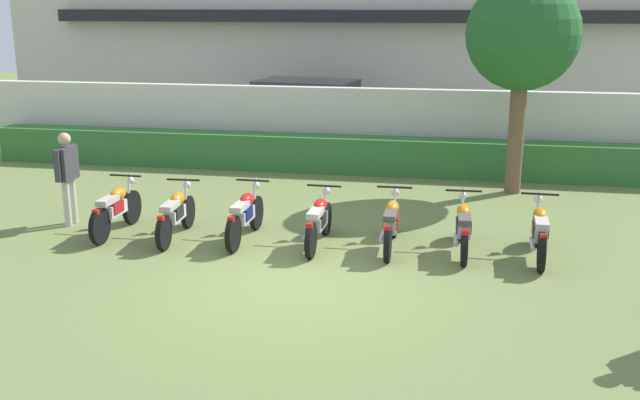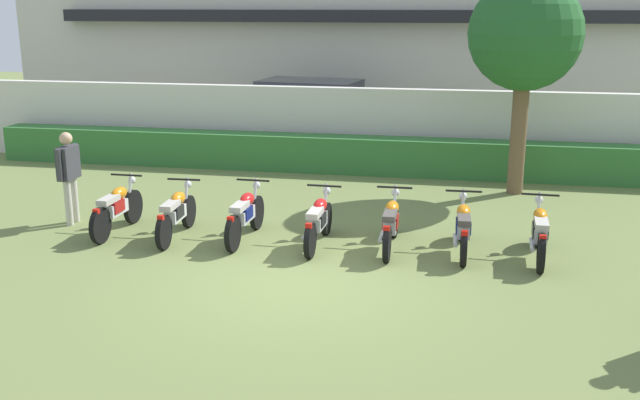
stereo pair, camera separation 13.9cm
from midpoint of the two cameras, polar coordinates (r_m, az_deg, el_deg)
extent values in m
plane|color=olive|center=(10.87, -1.71, -6.32)|extent=(60.00, 60.00, 0.00)
cube|color=beige|center=(25.57, 6.21, 13.41)|extent=(24.51, 6.00, 6.54)
cube|color=black|center=(22.33, 5.47, 14.04)|extent=(20.59, 0.50, 0.36)
cube|color=silver|center=(18.24, 3.86, 5.62)|extent=(23.29, 0.30, 1.96)
cube|color=#337033|center=(17.66, 3.53, 3.50)|extent=(18.63, 0.70, 0.87)
cube|color=black|center=(20.80, -0.07, 6.14)|extent=(4.72, 2.49, 1.00)
cube|color=#2D333D|center=(20.76, -0.60, 8.42)|extent=(2.92, 2.08, 0.65)
cylinder|color=black|center=(21.28, 4.78, 5.20)|extent=(0.70, 0.32, 0.68)
cylinder|color=black|center=(19.53, 3.39, 4.33)|extent=(0.70, 0.32, 0.68)
cylinder|color=black|center=(22.28, -3.11, 5.67)|extent=(0.70, 0.32, 0.68)
cylinder|color=black|center=(20.61, -5.08, 4.87)|extent=(0.70, 0.32, 0.68)
cylinder|color=brown|center=(16.14, 15.41, 4.92)|extent=(0.34, 0.34, 2.55)
sphere|color=#235B28|center=(15.92, 15.94, 12.34)|extent=(2.34, 2.34, 2.34)
cylinder|color=black|center=(14.02, -14.05, -0.49)|extent=(0.10, 0.63, 0.63)
cylinder|color=black|center=(12.97, -16.42, -1.92)|extent=(0.10, 0.63, 0.63)
cube|color=silver|center=(13.41, -15.33, -0.62)|extent=(0.21, 0.60, 0.22)
ellipsoid|color=orange|center=(13.49, -15.07, 0.51)|extent=(0.23, 0.44, 0.22)
cube|color=#B2ADA3|center=(13.16, -15.84, 0.00)|extent=(0.21, 0.52, 0.10)
cube|color=red|center=(12.81, -16.72, -0.85)|extent=(0.10, 0.08, 0.08)
cylinder|color=silver|center=(13.86, -14.30, 0.68)|extent=(0.05, 0.23, 0.65)
cylinder|color=black|center=(13.71, -14.55, 1.89)|extent=(0.60, 0.05, 0.04)
sphere|color=silver|center=(13.91, -14.15, 1.51)|extent=(0.14, 0.14, 0.14)
cylinder|color=silver|center=(13.28, -16.24, -1.41)|extent=(0.08, 0.55, 0.07)
cube|color=#A51414|center=(13.35, -15.44, -0.47)|extent=(0.25, 0.36, 0.20)
cylinder|color=black|center=(13.55, -9.89, -0.87)|extent=(0.11, 0.59, 0.59)
cylinder|color=black|center=(12.40, -11.75, -2.47)|extent=(0.11, 0.59, 0.59)
cube|color=silver|center=(12.89, -10.88, -1.06)|extent=(0.23, 0.61, 0.22)
ellipsoid|color=orange|center=(12.98, -10.68, 0.12)|extent=(0.24, 0.45, 0.22)
cube|color=#B2ADA3|center=(12.62, -11.27, -0.43)|extent=(0.22, 0.53, 0.10)
cube|color=red|center=(12.23, -11.98, -1.36)|extent=(0.10, 0.08, 0.08)
cylinder|color=silver|center=(13.39, -10.07, 0.34)|extent=(0.06, 0.23, 0.65)
cylinder|color=black|center=(13.23, -10.26, 1.58)|extent=(0.60, 0.06, 0.04)
sphere|color=silver|center=(13.44, -9.96, 1.20)|extent=(0.14, 0.14, 0.14)
cylinder|color=silver|center=(12.74, -11.73, -1.91)|extent=(0.09, 0.55, 0.07)
cube|color=black|center=(12.83, -10.96, -0.91)|extent=(0.25, 0.37, 0.20)
cylinder|color=black|center=(13.29, -4.64, -0.96)|extent=(0.11, 0.62, 0.61)
cylinder|color=black|center=(12.11, -6.46, -2.62)|extent=(0.11, 0.62, 0.61)
cube|color=silver|center=(12.60, -5.59, -1.16)|extent=(0.22, 0.61, 0.22)
ellipsoid|color=red|center=(12.70, -5.38, 0.04)|extent=(0.23, 0.45, 0.22)
cube|color=#B2ADA3|center=(12.34, -5.95, -0.52)|extent=(0.21, 0.53, 0.10)
cube|color=red|center=(11.93, -6.66, -1.48)|extent=(0.10, 0.08, 0.08)
cylinder|color=silver|center=(13.12, -4.78, 0.27)|extent=(0.06, 0.23, 0.65)
cylinder|color=black|center=(12.96, -4.93, 1.54)|extent=(0.60, 0.05, 0.04)
sphere|color=silver|center=(13.18, -4.66, 1.15)|extent=(0.14, 0.14, 0.14)
cylinder|color=silver|center=(12.45, -6.46, -2.01)|extent=(0.09, 0.55, 0.07)
cube|color=navy|center=(12.55, -5.67, -1.01)|extent=(0.25, 0.37, 0.20)
cylinder|color=black|center=(12.93, 0.80, -1.46)|extent=(0.10, 0.58, 0.58)
cylinder|color=black|center=(11.74, -0.43, -3.18)|extent=(0.10, 0.58, 0.58)
cube|color=silver|center=(12.24, 0.17, -1.68)|extent=(0.21, 0.60, 0.22)
ellipsoid|color=red|center=(12.33, 0.33, -0.43)|extent=(0.23, 0.44, 0.22)
cube|color=#B2ADA3|center=(11.96, -0.06, -1.02)|extent=(0.21, 0.52, 0.10)
cube|color=red|center=(11.56, -0.55, -2.02)|extent=(0.10, 0.08, 0.08)
cylinder|color=silver|center=(12.75, 0.73, -0.19)|extent=(0.05, 0.23, 0.65)
cylinder|color=black|center=(12.59, 0.65, 1.11)|extent=(0.60, 0.05, 0.04)
sphere|color=silver|center=(12.81, 0.83, 0.71)|extent=(0.14, 0.14, 0.14)
cylinder|color=silver|center=(12.07, -0.64, -2.57)|extent=(0.08, 0.55, 0.07)
cube|color=black|center=(12.18, 0.12, -1.52)|extent=(0.25, 0.36, 0.20)
cylinder|color=black|center=(12.87, 6.13, -1.59)|extent=(0.09, 0.59, 0.59)
cylinder|color=black|center=(11.62, 5.57, -3.42)|extent=(0.09, 0.59, 0.59)
cube|color=silver|center=(12.15, 5.86, -1.86)|extent=(0.20, 0.60, 0.22)
ellipsoid|color=orange|center=(12.25, 5.96, -0.60)|extent=(0.22, 0.44, 0.22)
cube|color=#4C4742|center=(11.87, 5.79, -1.20)|extent=(0.20, 0.52, 0.10)
cube|color=red|center=(11.44, 5.56, -2.25)|extent=(0.10, 0.08, 0.08)
cylinder|color=silver|center=(12.69, 6.13, -0.32)|extent=(0.05, 0.23, 0.65)
cylinder|color=black|center=(12.53, 6.14, 0.98)|extent=(0.60, 0.04, 0.04)
sphere|color=silver|center=(12.75, 6.20, 0.58)|extent=(0.14, 0.14, 0.14)
cylinder|color=silver|center=(11.96, 5.17, -2.76)|extent=(0.07, 0.55, 0.07)
cube|color=#A51414|center=(12.09, 5.85, -1.70)|extent=(0.24, 0.36, 0.20)
cylinder|color=black|center=(12.84, 11.26, -1.89)|extent=(0.11, 0.57, 0.56)
cylinder|color=black|center=(11.62, 11.44, -3.71)|extent=(0.11, 0.57, 0.56)
cube|color=silver|center=(12.14, 11.39, -2.15)|extent=(0.22, 0.61, 0.22)
ellipsoid|color=orange|center=(12.24, 11.42, -0.89)|extent=(0.23, 0.45, 0.22)
cube|color=#4C4742|center=(11.86, 11.48, -1.51)|extent=(0.22, 0.53, 0.10)
cube|color=red|center=(11.44, 11.53, -2.54)|extent=(0.10, 0.08, 0.08)
cylinder|color=silver|center=(12.67, 11.34, -0.63)|extent=(0.06, 0.23, 0.65)
cylinder|color=black|center=(12.50, 11.43, 0.68)|extent=(0.60, 0.06, 0.04)
sphere|color=silver|center=(12.73, 11.37, 0.29)|extent=(0.14, 0.14, 0.14)
cylinder|color=silver|center=(11.93, 10.82, -3.08)|extent=(0.09, 0.55, 0.07)
cube|color=navy|center=(12.08, 11.41, -2.00)|extent=(0.25, 0.37, 0.20)
cylinder|color=black|center=(12.82, 16.80, -2.17)|extent=(0.11, 0.61, 0.61)
cylinder|color=black|center=(11.62, 17.14, -3.98)|extent=(0.11, 0.61, 0.61)
cube|color=silver|center=(12.13, 17.03, -2.43)|extent=(0.22, 0.61, 0.22)
ellipsoid|color=orange|center=(12.23, 17.06, -1.16)|extent=(0.23, 0.45, 0.22)
cube|color=#B2ADA3|center=(11.85, 17.17, -1.78)|extent=(0.22, 0.53, 0.10)
cube|color=red|center=(11.44, 17.28, -2.81)|extent=(0.10, 0.08, 0.08)
cylinder|color=silver|center=(12.65, 16.93, -0.90)|extent=(0.06, 0.23, 0.65)
cylinder|color=black|center=(12.48, 17.07, 0.40)|extent=(0.60, 0.06, 0.04)
sphere|color=silver|center=(12.71, 16.96, 0.01)|extent=(0.14, 0.14, 0.14)
cylinder|color=silver|center=(11.92, 16.48, -3.34)|extent=(0.09, 0.55, 0.07)
cube|color=black|center=(12.07, 17.06, -2.27)|extent=(0.25, 0.37, 0.20)
cylinder|color=beige|center=(14.36, -18.28, 0.02)|extent=(0.13, 0.13, 0.85)
cylinder|color=beige|center=(14.17, -18.72, -0.21)|extent=(0.13, 0.13, 0.85)
cube|color=#38383D|center=(14.10, -18.74, 2.76)|extent=(0.22, 0.50, 0.60)
cylinder|color=#38383D|center=(14.35, -18.17, 3.07)|extent=(0.09, 0.09, 0.57)
cylinder|color=#38383D|center=(13.85, -19.35, 2.56)|extent=(0.09, 0.09, 0.57)
sphere|color=tan|center=(14.02, -18.89, 4.54)|extent=(0.23, 0.23, 0.23)
camera|label=1|loc=(0.07, -89.68, 0.09)|focal=41.15mm
camera|label=2|loc=(0.07, 90.32, -0.09)|focal=41.15mm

